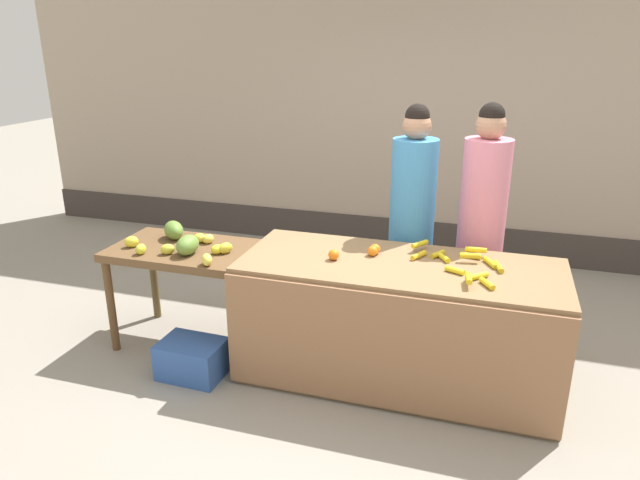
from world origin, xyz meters
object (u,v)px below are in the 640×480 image
at_px(vendor_woman_pink_shirt, 481,228).
at_px(produce_crate, 192,359).
at_px(produce_sack, 316,285).
at_px(vendor_woman_blue_shirt, 411,224).

relative_size(vendor_woman_pink_shirt, produce_crate, 4.18).
bearing_deg(vendor_woman_pink_shirt, produce_crate, -149.12).
bearing_deg(produce_crate, vendor_woman_pink_shirt, 30.88).
distance_m(vendor_woman_pink_shirt, produce_crate, 2.29).
bearing_deg(produce_sack, vendor_woman_pink_shirt, -2.00).
height_order(vendor_woman_pink_shirt, produce_crate, vendor_woman_pink_shirt).
xyz_separation_m(vendor_woman_pink_shirt, produce_sack, (-1.29, 0.05, -0.65)).
xyz_separation_m(vendor_woman_blue_shirt, produce_sack, (-0.78, 0.04, -0.63)).
bearing_deg(produce_sack, produce_crate, -115.63).
height_order(vendor_woman_blue_shirt, produce_crate, vendor_woman_blue_shirt).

